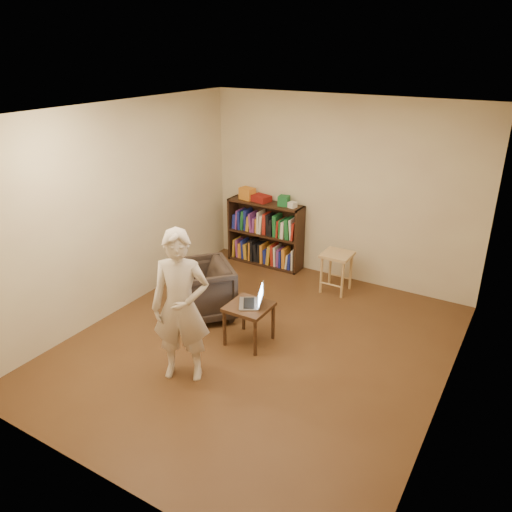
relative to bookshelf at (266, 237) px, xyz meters
The scene contains 15 objects.
floor 2.41m from the bookshelf, 62.29° to the right, with size 4.50×4.50×0.00m, color #4F2F19.
ceiling 3.20m from the bookshelf, 62.29° to the right, with size 4.50×4.50×0.00m, color white.
wall_back 1.41m from the bookshelf, ahead, with size 4.00×4.00×0.00m, color beige.
wall_left 2.44m from the bookshelf, 113.26° to the right, with size 4.50×4.50×0.00m, color beige.
wall_right 3.84m from the bookshelf, 34.04° to the right, with size 4.50×4.50×0.00m, color beige.
bookshelf is the anchor object (origin of this frame).
box_yellow 0.73m from the bookshelf, behind, with size 0.22×0.16×0.18m, color orange.
red_cloth 0.61m from the bookshelf, behind, with size 0.28×0.21×0.09m, color maroon.
box_green 0.70m from the bookshelf, ahead, with size 0.15×0.15×0.15m, color #1B6630.
box_white 0.76m from the bookshelf, ahead, with size 0.10×0.10×0.08m, color silver.
stool 1.36m from the bookshelf, 14.03° to the right, with size 0.39×0.39×0.57m.
armchair 1.86m from the bookshelf, 86.36° to the right, with size 0.76×0.78×0.71m, color #302820.
side_table 2.27m from the bookshelf, 64.93° to the right, with size 0.47×0.47×0.48m.
laptop 2.25m from the bookshelf, 63.56° to the right, with size 0.40×0.41×0.23m.
person 3.04m from the bookshelf, 76.33° to the right, with size 0.59×0.38×1.61m, color beige.
Camera 1 is at (2.47, -4.17, 3.20)m, focal length 35.00 mm.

